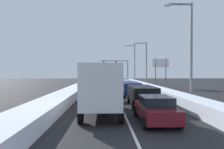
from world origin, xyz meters
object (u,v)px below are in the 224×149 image
Objects in this scene: suv_green_center_lane_fourth at (103,83)px; street_lamp_right_mid at (145,60)px; sedan_maroon_right_lane_nearest at (155,109)px; street_lamp_right_far at (133,61)px; street_lamp_right_near at (188,44)px; suv_silver_right_lane_fourth at (124,84)px; suv_charcoal_right_lane_fifth at (122,82)px; traffic_light_gantry at (119,66)px; suv_black_right_lane_second at (142,94)px; roadside_sign_right at (161,66)px; suv_navy_right_lane_third at (131,88)px; box_truck_center_lane_nearest at (102,87)px; suv_white_center_lane_third at (101,86)px; sedan_red_center_lane_fifth at (103,83)px; sedan_gray_center_lane_second at (102,92)px.

suv_green_center_lane_fourth is 9.76m from street_lamp_right_mid.
street_lamp_right_far is (3.83, 38.19, 4.75)m from sedan_maroon_right_lane_nearest.
street_lamp_right_near is 20.98m from street_lamp_right_mid.
suv_silver_right_lane_fourth and suv_green_center_lane_fourth have the same top height.
street_lamp_right_far reaches higher than suv_silver_right_lane_fourth.
sedan_maroon_right_lane_nearest is 25.76m from suv_charcoal_right_lane_fifth.
sedan_maroon_right_lane_nearest is at bearing -91.23° from traffic_light_gantry.
roadside_sign_right is (7.44, 22.12, 3.00)m from suv_black_right_lane_second.
sedan_maroon_right_lane_nearest is 0.92× the size of suv_green_center_lane_fourth.
street_lamp_right_mid is 1.54× the size of roadside_sign_right.
suv_black_right_lane_second is 6.68m from suv_navy_right_lane_third.
roadside_sign_right reaches higher than sedan_maroon_right_lane_nearest.
suv_black_right_lane_second and suv_charcoal_right_lane_fifth have the same top height.
box_truck_center_lane_nearest is 36.88m from street_lamp_right_far.
suv_white_center_lane_third is 15.92m from roadside_sign_right.
suv_white_center_lane_third is 13.20m from sedan_red_center_lane_fifth.
suv_white_center_lane_third reaches higher than sedan_red_center_lane_fifth.
sedan_gray_center_lane_second is 19.94m from sedan_red_center_lane_fifth.
street_lamp_right_far is (3.85, 18.65, 4.50)m from suv_silver_right_lane_fourth.
traffic_light_gantry is at bearing 84.64° from box_truck_center_lane_nearest.
box_truck_center_lane_nearest reaches higher than sedan_red_center_lane_fifth.
suv_charcoal_right_lane_fifth is at bearing 89.80° from suv_navy_right_lane_third.
suv_navy_right_lane_third is at bearing 89.55° from sedan_maroon_right_lane_nearest.
roadside_sign_right reaches higher than suv_green_center_lane_fourth.
sedan_gray_center_lane_second is at bearing -89.62° from suv_green_center_lane_fourth.
street_lamp_right_mid is at bearing -17.18° from sedan_red_center_lane_fifth.
suv_charcoal_right_lane_fifth is 15.90m from sedan_gray_center_lane_second.
traffic_light_gantry is (0.75, 40.24, 3.48)m from suv_black_right_lane_second.
sedan_gray_center_lane_second is 0.92× the size of suv_white_center_lane_third.
sedan_red_center_lane_fifth is at bearing 96.35° from sedan_maroon_right_lane_nearest.
street_lamp_right_near is at bearing 11.97° from suv_black_right_lane_second.
suv_green_center_lane_fourth is (-0.15, 21.33, -0.88)m from box_truck_center_lane_nearest.
sedan_gray_center_lane_second is at bearing -104.06° from street_lamp_right_far.
suv_charcoal_right_lane_fifth is (0.14, 25.76, 0.25)m from sedan_maroon_right_lane_nearest.
roadside_sign_right is at bearing 22.06° from suv_green_center_lane_fourth.
suv_green_center_lane_fourth is (-0.09, 13.28, 0.25)m from sedan_gray_center_lane_second.
suv_navy_right_lane_third and suv_green_center_lane_fourth have the same top height.
suv_black_right_lane_second is at bearing -78.75° from suv_green_center_lane_fourth.
box_truck_center_lane_nearest is 0.79× the size of street_lamp_right_near.
street_lamp_right_far reaches higher than sedan_maroon_right_lane_nearest.
sedan_gray_center_lane_second is 0.60× the size of traffic_light_gantry.
suv_black_right_lane_second is 0.65× the size of traffic_light_gantry.
street_lamp_right_mid is at bearing 73.67° from suv_navy_right_lane_third.
suv_silver_right_lane_fourth is at bearing 90.97° from suv_navy_right_lane_third.
suv_charcoal_right_lane_fifth is 20.02m from street_lamp_right_near.
suv_white_center_lane_third is at bearing -142.85° from suv_silver_right_lane_fourth.
sedan_gray_center_lane_second is 21.04m from roadside_sign_right.
suv_silver_right_lane_fourth is at bearing -72.57° from sedan_red_center_lane_fifth.
street_lamp_right_mid is 3.30m from roadside_sign_right.
suv_navy_right_lane_third and suv_silver_right_lane_fourth have the same top height.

